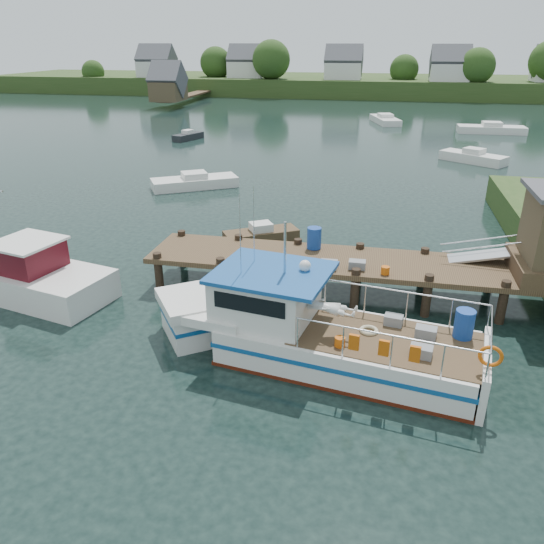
% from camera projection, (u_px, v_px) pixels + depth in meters
% --- Properties ---
extents(ground_plane, '(160.00, 160.00, 0.00)m').
position_uv_depth(ground_plane, '(305.00, 289.00, 20.84)').
color(ground_plane, black).
extents(far_shore, '(140.00, 42.55, 9.22)m').
position_uv_depth(far_shore, '(374.00, 82.00, 93.84)').
color(far_shore, '#31471D').
rests_on(far_shore, ground).
extents(dock, '(16.60, 3.00, 4.78)m').
position_uv_depth(dock, '(488.00, 248.00, 18.74)').
color(dock, '#4A3723').
rests_on(dock, ground).
extents(lobster_boat, '(10.61, 4.54, 5.10)m').
position_uv_depth(lobster_boat, '(306.00, 330.00, 16.06)').
color(lobster_boat, silver).
rests_on(lobster_boat, ground).
extents(work_boat, '(8.80, 4.28, 4.61)m').
position_uv_depth(work_boat, '(14.00, 273.00, 20.47)').
color(work_boat, silver).
rests_on(work_boat, ground).
extents(moored_rowboat, '(3.64, 2.87, 1.03)m').
position_uv_depth(moored_rowboat, '(261.00, 236.00, 25.41)').
color(moored_rowboat, '#4A3723').
rests_on(moored_rowboat, ground).
extents(moored_far, '(6.79, 2.38, 1.15)m').
position_uv_depth(moored_far, '(491.00, 129.00, 55.55)').
color(moored_far, silver).
rests_on(moored_far, ground).
extents(moored_a, '(5.75, 4.52, 1.03)m').
position_uv_depth(moored_a, '(195.00, 182.00, 35.06)').
color(moored_a, silver).
rests_on(moored_a, ground).
extents(moored_b, '(5.17, 4.38, 1.13)m').
position_uv_depth(moored_b, '(473.00, 157.00, 42.25)').
color(moored_b, silver).
rests_on(moored_b, ground).
extents(moored_d, '(3.86, 6.69, 1.08)m').
position_uv_depth(moored_d, '(385.00, 120.00, 62.25)').
color(moored_d, silver).
rests_on(moored_d, ground).
extents(moored_e, '(2.34, 3.62, 0.95)m').
position_uv_depth(moored_e, '(188.00, 136.00, 51.88)').
color(moored_e, black).
rests_on(moored_e, ground).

